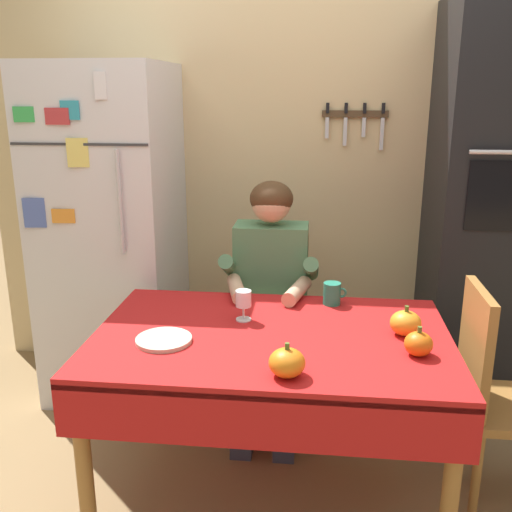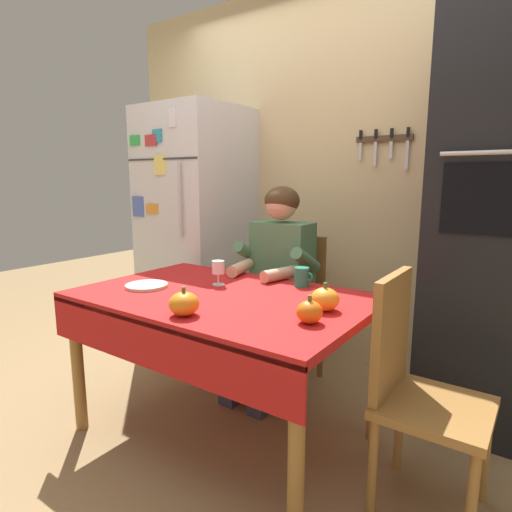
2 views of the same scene
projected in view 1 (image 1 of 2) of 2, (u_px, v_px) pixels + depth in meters
The scene contains 14 objects.
ground_plane at pixel (268, 508), 2.36m from camera, with size 10.00×10.00×0.00m, color #93754C.
back_wall_assembly at pixel (299, 156), 3.28m from camera, with size 3.70×0.13×2.60m.
refrigerator at pixel (112, 235), 3.13m from camera, with size 0.68×0.71×1.80m.
wall_oven at pixel (492, 215), 2.91m from camera, with size 0.60×0.64×2.10m.
dining_table at pixel (271, 356), 2.25m from camera, with size 1.40×0.90×0.74m.
chair_behind_person at pixel (273, 314), 3.06m from camera, with size 0.40×0.40×0.93m.
seated_person at pixel (270, 286), 2.81m from camera, with size 0.47×0.55×1.25m.
chair_right_side at pixel (497, 389), 2.29m from camera, with size 0.40×0.40×0.93m.
coffee_mug at pixel (332, 294), 2.55m from camera, with size 0.10×0.08×0.10m.
wine_glass at pixel (243, 300), 2.36m from camera, with size 0.07×0.07×0.13m.
pumpkin_large at pixel (287, 363), 1.91m from camera, with size 0.12×0.12×0.12m.
pumpkin_medium at pixel (419, 344), 2.06m from camera, with size 0.10×0.10×0.11m.
pumpkin_small at pixel (406, 323), 2.23m from camera, with size 0.12×0.12×0.12m.
serving_tray at pixel (164, 340), 2.18m from camera, with size 0.21×0.21×0.02m, color beige.
Camera 1 is at (0.17, -1.97, 1.66)m, focal length 40.15 mm.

